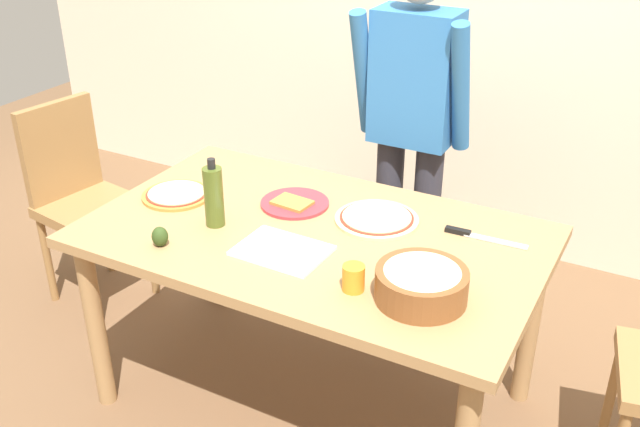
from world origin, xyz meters
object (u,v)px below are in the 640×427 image
Objects in this scene: chair_wooden_left at (80,192)px; cup_orange at (353,278)px; plate_with_slice at (294,203)px; olive_oil_bottle at (214,196)px; pizza_raw_on_board at (377,219)px; chef_knife at (476,236)px; cutting_board_white at (282,250)px; dining_table at (313,254)px; popcorn_bowl at (422,282)px; avocado at (160,236)px; pizza_cooked_on_tray at (177,195)px; person_cook at (412,121)px.

chair_wooden_left reaches higher than cup_orange.
olive_oil_bottle is at bearing -122.64° from plate_with_slice.
pizza_raw_on_board reaches higher than chef_knife.
pizza_raw_on_board is 0.46m from cup_orange.
cup_orange is 0.28× the size of cutting_board_white.
chair_wooden_left reaches higher than dining_table.
popcorn_bowl is 4.00× the size of avocado.
cutting_board_white reaches higher than dining_table.
chef_knife is (0.54, 0.41, 0.00)m from cutting_board_white.
plate_with_slice is (0.44, 0.15, -0.00)m from pizza_cooked_on_tray.
avocado is (0.19, -0.33, 0.03)m from pizza_cooked_on_tray.
pizza_cooked_on_tray is 3.14× the size of cup_orange.
chair_wooden_left reaches higher than cutting_board_white.
pizza_raw_on_board is 1.18× the size of plate_with_slice.
cup_orange reaches higher than avocado.
cup_orange is at bearing -42.69° from dining_table.
popcorn_bowl reaches higher than dining_table.
popcorn_bowl is at bearing -93.62° from chef_knife.
pizza_cooked_on_tray is at bearing -130.88° from person_cook.
olive_oil_bottle is 0.88× the size of chef_knife.
chef_knife is (0.23, 0.50, -0.04)m from cup_orange.
avocado is (-0.70, -0.07, -0.01)m from cup_orange.
dining_table is at bearing -131.92° from pizza_raw_on_board.
plate_with_slice is 0.87× the size of cutting_board_white.
plate_with_slice reaches higher than pizza_cooked_on_tray.
person_cook reaches higher than avocado.
pizza_cooked_on_tray is 0.92m from cup_orange.
person_cook is 1.55m from chair_wooden_left.
pizza_cooked_on_tray reaches higher than cutting_board_white.
cutting_board_white is at bearing 175.33° from popcorn_bowl.
cup_orange is at bearing -16.36° from cutting_board_white.
popcorn_bowl reaches higher than pizza_raw_on_board.
chair_wooden_left is at bearing 168.08° from popcorn_bowl.
pizza_raw_on_board is at bearing 105.48° from cup_orange.
person_cook is at bearing 65.76° from olive_oil_bottle.
cutting_board_white is at bearing -14.70° from chair_wooden_left.
chef_knife is at bearing -48.75° from person_cook.
pizza_cooked_on_tray reaches higher than dining_table.
popcorn_bowl is 0.52m from cutting_board_white.
cup_orange reaches higher than chef_knife.
pizza_cooked_on_tray is at bearing 169.11° from popcorn_bowl.
pizza_raw_on_board is 0.59m from olive_oil_bottle.
cutting_board_white is (-0.19, -0.35, -0.00)m from pizza_raw_on_board.
dining_table is 0.55m from popcorn_bowl.
pizza_cooked_on_tray is 0.46m from plate_with_slice.
olive_oil_bottle is at bearing -157.51° from chef_knife.
chef_knife is at bearing 86.38° from popcorn_bowl.
olive_oil_bottle is 0.93m from chef_knife.
person_cook is 1.19m from avocado.
person_cook is 0.95m from cutting_board_white.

